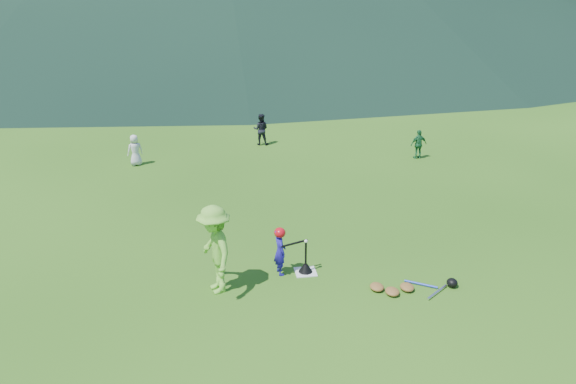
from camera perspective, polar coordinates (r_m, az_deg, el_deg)
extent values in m
plane|color=#255212|center=(12.15, 1.79, -8.16)|extent=(120.00, 120.00, 0.00)
cube|color=silver|center=(12.14, 1.79, -8.12)|extent=(0.45, 0.45, 0.02)
sphere|color=white|center=(11.81, 1.83, -5.03)|extent=(0.08, 0.08, 0.08)
imported|color=#20169B|center=(11.87, -0.83, -6.07)|extent=(0.31, 0.42, 1.03)
imported|color=#75C63A|center=(11.16, -7.45, -5.82)|extent=(0.96, 1.32, 1.83)
imported|color=silver|center=(19.45, -15.28, 4.13)|extent=(0.60, 0.50, 1.05)
imported|color=black|center=(21.17, -2.77, 6.38)|extent=(0.66, 0.56, 1.18)
imported|color=#1F6936|center=(20.01, 13.13, 4.74)|extent=(0.63, 0.34, 1.02)
cone|color=black|center=(12.09, 1.80, -7.70)|extent=(0.30, 0.30, 0.18)
cylinder|color=black|center=(11.93, 1.82, -6.27)|extent=(0.04, 0.04, 0.50)
ellipsoid|color=#BA0C15|center=(11.67, -0.84, -4.15)|extent=(0.24, 0.26, 0.22)
cylinder|color=black|center=(11.80, 0.64, -5.24)|extent=(0.60, 0.23, 0.07)
ellipsoid|color=olive|center=(11.52, 10.54, -9.91)|extent=(0.28, 0.34, 0.13)
ellipsoid|color=olive|center=(11.73, 11.99, -9.43)|extent=(0.28, 0.34, 0.13)
ellipsoid|color=olive|center=(11.63, 9.01, -9.50)|extent=(0.28, 0.34, 0.13)
cylinder|color=silver|center=(11.77, 14.90, -9.80)|extent=(0.60, 0.49, 0.06)
cylinder|color=#263FA5|center=(11.97, 13.36, -9.10)|extent=(0.60, 0.42, 0.05)
ellipsoid|color=black|center=(12.05, 16.33, -8.84)|extent=(0.22, 0.24, 0.19)
cube|color=gray|center=(38.85, -5.82, 12.98)|extent=(70.00, 0.03, 1.20)
cube|color=yellow|center=(38.76, -5.85, 13.92)|extent=(70.00, 0.08, 0.08)
cylinder|color=gray|center=(38.85, -5.82, 12.98)|extent=(0.07, 0.07, 1.30)
cylinder|color=#382314|center=(45.42, -23.17, 14.26)|extent=(0.56, 0.56, 3.78)
cylinder|color=#382314|center=(45.98, -16.79, 15.45)|extent=(0.56, 0.56, 4.38)
cylinder|color=#382314|center=(42.67, -10.62, 14.82)|extent=(0.56, 0.56, 3.22)
cylinder|color=#382314|center=(44.26, -4.15, 15.70)|extent=(0.56, 0.56, 3.81)
cylinder|color=#382314|center=(46.34, 1.85, 16.35)|extent=(0.56, 0.56, 4.41)
cylinder|color=#382314|center=(44.63, 8.86, 15.20)|extent=(0.56, 0.56, 3.25)
cylinder|color=#382314|center=(47.63, 14.07, 15.55)|extent=(0.56, 0.56, 3.85)
cylinder|color=#382314|center=(50.95, 18.64, 15.75)|extent=(0.56, 0.56, 4.44)
cylinder|color=#382314|center=(50.78, 25.09, 14.24)|extent=(0.56, 0.56, 3.29)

